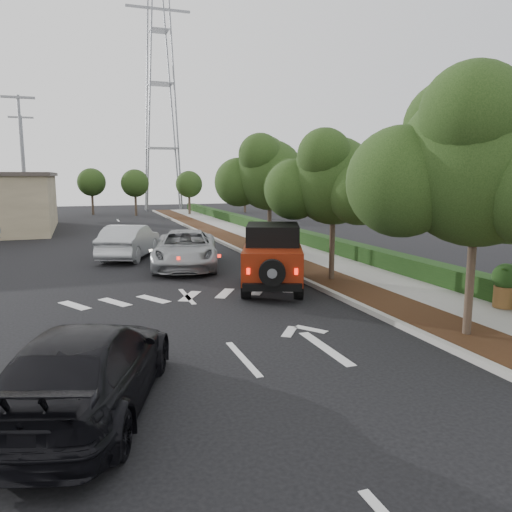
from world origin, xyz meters
name	(u,v)px	position (x,y,z in m)	size (l,w,h in m)	color
ground	(243,359)	(0.00, 0.00, 0.00)	(120.00, 120.00, 0.00)	black
curb	(257,259)	(4.60, 12.00, 0.07)	(0.20, 70.00, 0.15)	#9E9B93
planting_strip	(277,258)	(5.60, 12.00, 0.06)	(1.80, 70.00, 0.12)	black
sidewalk	(313,256)	(7.50, 12.00, 0.06)	(2.00, 70.00, 0.12)	gray
hedge	(338,247)	(8.90, 12.00, 0.40)	(0.80, 70.00, 0.80)	black
transmission_tower	(164,210)	(6.00, 48.00, 0.00)	(7.00, 4.00, 28.00)	slate
street_tree_near	(466,338)	(5.60, -0.50, 0.00)	(3.80, 3.80, 5.92)	black
street_tree_mid	(331,282)	(5.60, 6.50, 0.00)	(3.20, 3.20, 5.32)	black
street_tree_far	(269,256)	(5.60, 13.00, 0.00)	(3.40, 3.40, 5.62)	black
light_pole_a	(28,236)	(-6.50, 26.00, 0.00)	(2.00, 0.22, 9.00)	slate
light_pole_b	(28,221)	(-7.50, 38.00, 0.00)	(2.00, 0.22, 9.00)	slate
red_jeep	(273,256)	(3.13, 6.26, 1.15)	(3.30, 4.62, 2.26)	black
silver_suv_ahead	(186,249)	(1.05, 11.29, 0.80)	(2.65, 5.74, 1.60)	#919598
black_suv_oncoming	(87,368)	(-3.21, -1.45, 0.75)	(2.11, 5.20, 1.51)	black
silver_sedan_oncoming	(130,241)	(-1.00, 14.58, 0.82)	(1.73, 4.96, 1.63)	#A9ADB1
parked_suv	(2,226)	(-7.83, 24.89, 0.83)	(1.96, 4.87, 1.66)	#ABADB3
terracotta_planter	(506,281)	(8.40, 1.09, 0.92)	(0.78, 0.78, 1.36)	brown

